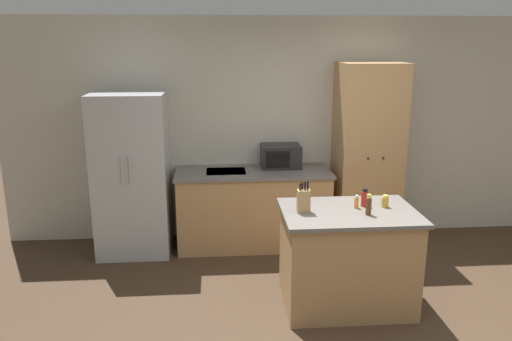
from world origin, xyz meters
TOP-DOWN VIEW (x-y plane):
  - ground_plane at (0.00, 0.00)m, footprint 14.00×14.00m
  - wall_back at (0.00, 2.33)m, footprint 7.20×0.06m
  - refrigerator at (-2.05, 1.94)m, footprint 0.79×0.74m
  - back_counter at (-0.71, 1.98)m, footprint 1.76×0.69m
  - pantry_cabinet at (0.60, 1.99)m, footprint 0.70×0.64m
  - kitchen_island at (0.02, 0.55)m, footprint 1.17×0.81m
  - microwave at (-0.38, 2.12)m, footprint 0.45×0.33m
  - knife_block at (-0.38, 0.53)m, footprint 0.11×0.08m
  - spice_bottle_tall_dark at (0.15, 0.43)m, footprint 0.05×0.05m
  - spice_bottle_short_red at (0.10, 0.61)m, footprint 0.04×0.04m
  - spice_bottle_amber_oil at (0.19, 0.66)m, footprint 0.06×0.06m
  - spice_bottle_green_herb at (0.36, 0.62)m, footprint 0.06×0.06m

SIDE VIEW (x-z plane):
  - ground_plane at x=0.00m, z-range 0.00..0.00m
  - back_counter at x=-0.71m, z-range 0.00..0.90m
  - kitchen_island at x=0.02m, z-range 0.00..0.90m
  - refrigerator at x=-2.05m, z-range 0.00..1.79m
  - spice_bottle_green_herb at x=0.36m, z-range 0.89..1.00m
  - spice_bottle_short_red at x=0.10m, z-range 0.89..1.01m
  - spice_bottle_amber_oil at x=0.19m, z-range 0.89..1.06m
  - spice_bottle_tall_dark at x=0.15m, z-range 0.89..1.07m
  - knife_block at x=-0.38m, z-range 0.86..1.14m
  - microwave at x=-0.38m, z-range 0.90..1.16m
  - pantry_cabinet at x=0.60m, z-range 0.00..2.09m
  - wall_back at x=0.00m, z-range 0.00..2.60m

